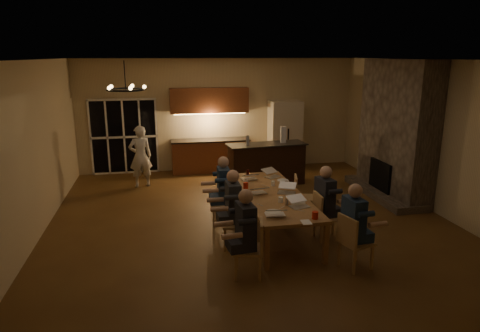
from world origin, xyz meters
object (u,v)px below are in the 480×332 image
(laptop_e, at_px, (249,174))
(mug_mid, at_px, (273,183))
(chair_left_mid, at_px, (235,223))
(chair_left_far, at_px, (224,203))
(person_left_far, at_px, (224,191))
(person_right_near, at_px, (353,226))
(person_left_near, at_px, (246,233))
(laptop_f, at_px, (273,172))
(redcup_mid, at_px, (246,186))
(laptop_b, at_px, (300,201))
(laptop_d, at_px, (287,187))
(dining_table, at_px, (272,212))
(redcup_near, at_px, (315,215))
(chair_right_far, at_px, (305,197))
(mug_front, at_px, (281,200))
(laptop_a, at_px, (275,208))
(bar_island, at_px, (266,164))
(bar_bottle, at_px, (248,140))
(laptop_c, at_px, (257,187))
(chandelier, at_px, (126,90))
(bar_blender, at_px, (283,135))
(can_cola, at_px, (248,172))
(chair_right_near, at_px, (356,241))
(standing_person, at_px, (141,156))
(can_silver, at_px, (287,202))
(chair_left_near, at_px, (248,249))
(chair_right_mid, at_px, (328,216))
(refrigerator, at_px, (285,135))
(person_left_mid, at_px, (233,208))
(plate_left, at_px, (273,212))
(person_right_mid, at_px, (324,203))
(plate_near, at_px, (298,203))
(plate_far, at_px, (283,180))

(laptop_e, relative_size, mug_mid, 3.20)
(chair_left_mid, bearing_deg, chair_left_far, -169.46)
(person_left_far, bearing_deg, person_right_near, 40.15)
(person_left_near, bearing_deg, laptop_f, 150.84)
(person_left_far, xyz_separation_m, redcup_mid, (0.42, -0.14, 0.12))
(laptop_b, height_order, laptop_d, same)
(dining_table, height_order, redcup_near, redcup_near)
(chair_right_far, xyz_separation_m, mug_front, (-0.84, -1.04, 0.36))
(laptop_a, height_order, laptop_f, same)
(bar_island, distance_m, bar_bottle, 0.84)
(laptop_c, bearing_deg, chandelier, 0.81)
(laptop_d, height_order, mug_mid, laptop_d)
(redcup_mid, distance_m, bar_blender, 3.11)
(laptop_c, bearing_deg, can_cola, -102.93)
(laptop_f, bearing_deg, chair_right_near, -105.42)
(laptop_b, bearing_deg, laptop_e, 91.17)
(standing_person, xyz_separation_m, can_silver, (2.60, -4.09, 0.02))
(chair_left_near, height_order, chair_left_far, same)
(laptop_a, height_order, can_cola, laptop_a)
(laptop_b, bearing_deg, chair_right_mid, 5.18)
(laptop_c, bearing_deg, laptop_b, 112.15)
(mug_mid, bearing_deg, chair_left_far, 177.48)
(chair_left_mid, relative_size, bar_blender, 2.11)
(chandelier, distance_m, laptop_b, 3.41)
(dining_table, relative_size, laptop_c, 9.55)
(chair_left_far, xyz_separation_m, mug_mid, (0.99, -0.04, 0.36))
(chair_left_near, xyz_separation_m, bar_blender, (1.93, 4.66, 0.85))
(person_left_near, relative_size, laptop_f, 4.31)
(refrigerator, bearing_deg, person_left_far, -121.68)
(refrigerator, relative_size, chair_left_mid, 2.25)
(person_left_mid, relative_size, plate_left, 5.21)
(chair_right_mid, relative_size, standing_person, 0.56)
(person_right_mid, xyz_separation_m, can_cola, (-1.02, 1.87, 0.12))
(person_left_mid, bearing_deg, laptop_f, 143.24)
(person_left_near, relative_size, mug_front, 13.80)
(laptop_a, bearing_deg, person_left_mid, -40.71)
(laptop_a, bearing_deg, chair_left_far, -64.12)
(person_right_near, xyz_separation_m, laptop_e, (-1.09, 2.65, 0.17))
(chair_right_near, bearing_deg, plate_near, 14.10)
(plate_far, distance_m, bar_bottle, 2.24)
(chair_left_near, height_order, bar_blender, bar_blender)
(refrigerator, bearing_deg, person_right_near, -96.86)
(dining_table, xyz_separation_m, laptop_a, (-0.26, -1.08, 0.49))
(chair_left_far, height_order, laptop_c, laptop_c)
(plate_far, distance_m, bar_blender, 2.44)
(chair_left_far, distance_m, person_right_near, 2.76)
(chair_left_far, bearing_deg, person_left_near, 15.77)
(chair_left_far, distance_m, laptop_a, 1.77)
(chair_right_mid, height_order, person_left_near, person_left_near)
(refrigerator, height_order, redcup_mid, refrigerator)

